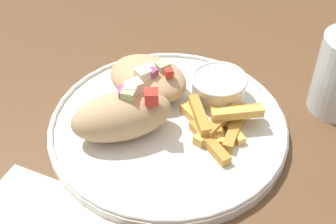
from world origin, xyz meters
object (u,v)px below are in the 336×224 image
pita_sandwich_near (122,115)px  fries_pile (219,123)px  plate (168,126)px  pita_sandwich_far (148,78)px  sauce_ramekin (219,87)px

pita_sandwich_near → fries_pile: size_ratio=1.24×
plate → pita_sandwich_far: size_ratio=2.59×
pita_sandwich_near → sauce_ramekin: bearing=10.8°
plate → fries_pile: bearing=20.5°
pita_sandwich_near → fries_pile: 0.12m
plate → fries_pile: (0.06, 0.02, 0.01)m
sauce_ramekin → pita_sandwich_near: bearing=-123.2°
sauce_ramekin → pita_sandwich_far: bearing=-160.0°
pita_sandwich_far → fries_pile: pita_sandwich_far is taller
pita_sandwich_near → fries_pile: bearing=-13.9°
fries_pile → plate: bearing=-159.5°
pita_sandwich_far → sauce_ramekin: 0.09m
fries_pile → sauce_ramekin: bearing=115.5°
pita_sandwich_far → sauce_ramekin: (0.09, 0.03, -0.00)m
pita_sandwich_near → fries_pile: pita_sandwich_near is taller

